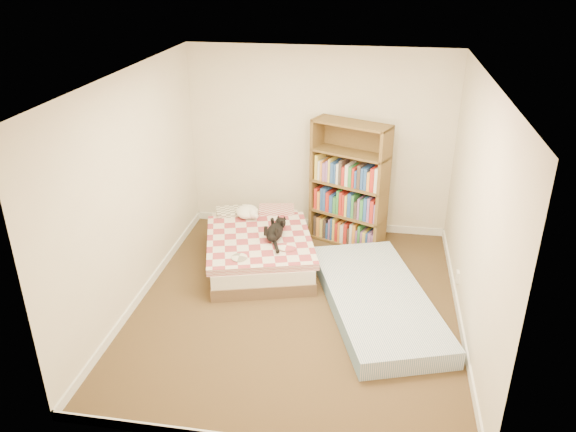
% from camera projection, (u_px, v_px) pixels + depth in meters
% --- Properties ---
extents(room, '(3.51, 4.01, 2.51)m').
position_uv_depth(room, '(297.00, 207.00, 5.69)').
color(room, '#45361D').
rests_on(room, ground).
extents(bed, '(1.61, 1.96, 0.45)m').
position_uv_depth(bed, '(259.00, 247.00, 7.00)').
color(bed, brown).
rests_on(bed, room).
extents(bookshelf, '(1.12, 0.71, 1.65)m').
position_uv_depth(bookshelf, '(348.00, 201.00, 7.34)').
color(bookshelf, '#533E1C').
rests_on(bookshelf, room).
extents(floor_mattress, '(1.65, 2.43, 0.20)m').
position_uv_depth(floor_mattress, '(377.00, 300.00, 6.12)').
color(floor_mattress, '#688BAD').
rests_on(floor_mattress, room).
extents(black_cat, '(0.27, 0.74, 0.17)m').
position_uv_depth(black_cat, '(275.00, 231.00, 6.79)').
color(black_cat, black).
rests_on(black_cat, bed).
extents(white_dog, '(0.33, 0.34, 0.15)m').
position_uv_depth(white_dog, '(248.00, 212.00, 7.27)').
color(white_dog, white).
rests_on(white_dog, bed).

